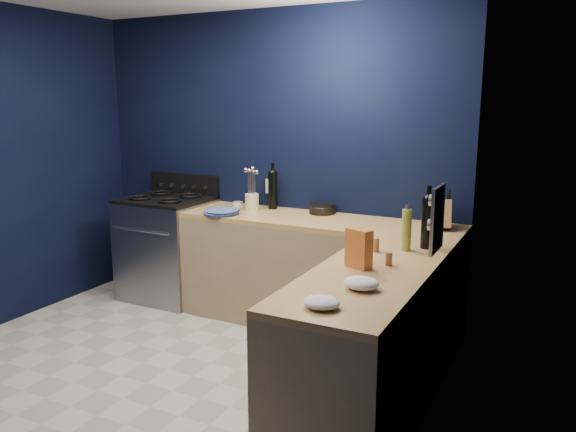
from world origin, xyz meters
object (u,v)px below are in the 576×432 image
Objects in this scene: gas_range at (168,249)px; crouton_bag at (359,248)px; knife_block at (442,215)px; utensil_crock at (252,202)px; plate_stack at (221,212)px.

gas_range is 4.05× the size of crouton_bag.
crouton_bag is (-0.22, -1.22, 0.01)m from knife_block.
utensil_crock is at bearing 4.60° from gas_range.
utensil_crock is 0.64× the size of crouton_bag.
crouton_bag is (2.28, -1.10, 0.55)m from gas_range.
crouton_bag is at bearing -40.01° from utensil_crock.
utensil_crock is at bearing 163.10° from crouton_bag.
plate_stack is 1.28× the size of crouton_bag.
utensil_crock is 1.82m from crouton_bag.
gas_range is 0.88m from plate_stack.
knife_block is 1.24m from crouton_bag.
knife_block is (1.61, 0.05, 0.03)m from utensil_crock.
knife_block is at bearing 2.69° from gas_range.
gas_range is at bearing 177.32° from crouton_bag.
crouton_bag reaches higher than utensil_crock.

